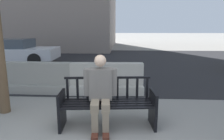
{
  "coord_description": "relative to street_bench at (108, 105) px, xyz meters",
  "views": [
    {
      "loc": [
        0.68,
        -2.2,
        1.74
      ],
      "look_at": [
        0.43,
        2.66,
        0.75
      ],
      "focal_mm": 32.0,
      "sensor_mm": 36.0,
      "label": 1
    }
  ],
  "objects": [
    {
      "name": "seated_person",
      "position": [
        -0.12,
        -0.07,
        0.29
      ],
      "size": [
        0.59,
        0.75,
        1.31
      ],
      "color": "#66605B",
      "rests_on": "ground"
    },
    {
      "name": "jersey_barrier_centre",
      "position": [
        -0.17,
        1.99,
        -0.06
      ],
      "size": [
        2.03,
        0.76,
        0.84
      ],
      "color": "#ADA89E",
      "rests_on": "ground"
    },
    {
      "name": "car_sedan_mid",
      "position": [
        -5.26,
        6.58,
        0.25
      ],
      "size": [
        4.2,
        2.08,
        1.28
      ],
      "color": "silver",
      "rests_on": "ground"
    },
    {
      "name": "street_bench",
      "position": [
        0.0,
        0.0,
        0.0
      ],
      "size": [
        1.73,
        0.66,
        0.88
      ],
      "color": "black",
      "rests_on": "ground"
    },
    {
      "name": "street_asphalt",
      "position": [
        -0.43,
        7.51,
        -0.39
      ],
      "size": [
        120.0,
        12.0,
        0.01
      ],
      "primitive_type": "cube",
      "color": "black",
      "rests_on": "ground"
    },
    {
      "name": "jersey_barrier_left",
      "position": [
        -2.15,
        2.0,
        -0.06
      ],
      "size": [
        2.01,
        0.72,
        0.84
      ],
      "color": "gray",
      "rests_on": "ground"
    }
  ]
}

